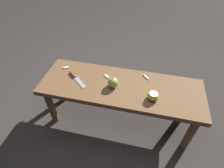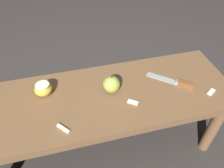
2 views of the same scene
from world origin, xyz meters
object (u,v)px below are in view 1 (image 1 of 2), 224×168
(apple_whole, at_px, (113,82))
(apple_cut, at_px, (153,96))
(wooden_bench, at_px, (120,91))
(knife, at_px, (75,77))

(apple_whole, relative_size, apple_cut, 1.10)
(wooden_bench, height_order, knife, knife)
(apple_whole, bearing_deg, knife, 174.27)
(knife, bearing_deg, apple_cut, 32.43)
(wooden_bench, bearing_deg, apple_whole, -158.22)
(apple_whole, xyz_separation_m, apple_cut, (0.31, -0.06, -0.01))
(wooden_bench, relative_size, apple_cut, 15.54)
(wooden_bench, height_order, apple_whole, apple_whole)
(wooden_bench, xyz_separation_m, apple_whole, (-0.06, -0.02, 0.10))
(knife, bearing_deg, apple_whole, 35.06)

